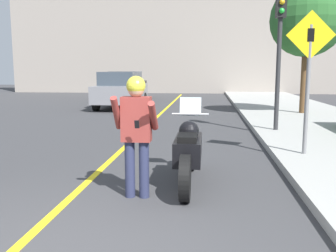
% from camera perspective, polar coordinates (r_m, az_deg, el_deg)
% --- Properties ---
extents(road_center_line, '(0.12, 36.00, 0.01)m').
position_cam_1_polar(road_center_line, '(9.42, -5.62, -2.28)').
color(road_center_line, yellow).
rests_on(road_center_line, ground).
extents(building_backdrop, '(28.00, 1.20, 8.61)m').
position_cam_1_polar(building_backdrop, '(29.20, 3.56, 13.52)').
color(building_backdrop, gray).
rests_on(building_backdrop, ground).
extents(motorcycle, '(0.62, 2.28, 1.31)m').
position_cam_1_polar(motorcycle, '(5.84, 3.12, -3.89)').
color(motorcycle, black).
rests_on(motorcycle, ground).
extents(person_biker, '(0.59, 0.47, 1.69)m').
position_cam_1_polar(person_biker, '(5.12, -4.85, 0.23)').
color(person_biker, '#282D4C').
rests_on(person_biker, ground).
extents(crossing_sign, '(0.91, 0.08, 2.72)m').
position_cam_1_polar(crossing_sign, '(7.64, 20.66, 8.11)').
color(crossing_sign, slate).
rests_on(crossing_sign, sidewalk_curb).
extents(traffic_light, '(0.26, 0.30, 3.74)m').
position_cam_1_polar(traffic_light, '(10.58, 16.69, 13.48)').
color(traffic_light, '#2D2D30').
rests_on(traffic_light, sidewalk_curb).
extents(street_tree, '(2.72, 2.72, 4.82)m').
position_cam_1_polar(street_tree, '(15.21, 20.44, 14.89)').
color(street_tree, brown).
rests_on(street_tree, sidewalk_curb).
extents(parked_car_grey, '(1.88, 4.20, 1.68)m').
position_cam_1_polar(parked_car_grey, '(17.57, -7.17, 5.51)').
color(parked_car_grey, black).
rests_on(parked_car_grey, ground).
extents(parked_car_black, '(1.88, 4.20, 1.68)m').
position_cam_1_polar(parked_car_black, '(23.03, -6.35, 6.23)').
color(parked_car_black, black).
rests_on(parked_car_black, ground).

